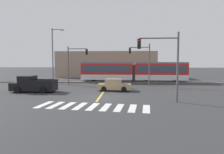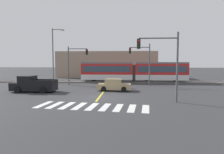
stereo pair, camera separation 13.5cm
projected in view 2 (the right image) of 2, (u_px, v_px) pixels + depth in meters
name	position (u px, v px, depth m)	size (l,w,h in m)	color
ground_plane	(99.00, 97.00, 20.79)	(200.00, 200.00, 0.00)	#333335
track_bed	(111.00, 82.00, 35.93)	(120.00, 4.00, 0.18)	#56514C
rail_near	(111.00, 81.00, 35.20)	(120.00, 0.08, 0.10)	#939399
rail_far	(111.00, 81.00, 36.63)	(120.00, 0.08, 0.10)	#939399
light_rail_tram	(134.00, 71.00, 35.46)	(18.50, 2.64, 3.43)	silver
crosswalk_stripe_0	(43.00, 104.00, 17.38)	(0.56, 2.80, 0.01)	silver
crosswalk_stripe_1	(55.00, 105.00, 17.19)	(0.56, 2.80, 0.01)	silver
crosswalk_stripe_2	(67.00, 105.00, 16.99)	(0.56, 2.80, 0.01)	silver
crosswalk_stripe_3	(80.00, 106.00, 16.79)	(0.56, 2.80, 0.01)	silver
crosswalk_stripe_4	(92.00, 107.00, 16.59)	(0.56, 2.80, 0.01)	silver
crosswalk_stripe_5	(105.00, 107.00, 16.39)	(0.56, 2.80, 0.01)	silver
crosswalk_stripe_6	(118.00, 108.00, 16.19)	(0.56, 2.80, 0.01)	silver
crosswalk_stripe_7	(132.00, 108.00, 16.00)	(0.56, 2.80, 0.01)	silver
crosswalk_stripe_8	(146.00, 109.00, 15.80)	(0.56, 2.80, 0.01)	silver
lane_centre_line	(105.00, 90.00, 26.26)	(0.20, 15.46, 0.01)	gold
sedan_crossing	(114.00, 85.00, 25.56)	(4.25, 2.02, 1.52)	tan
pickup_truck	(33.00, 85.00, 24.55)	(5.43, 2.30, 1.98)	black
traffic_light_near_right	(164.00, 57.00, 18.10)	(3.75, 0.38, 6.40)	#515459
traffic_light_far_right	(143.00, 59.00, 30.81)	(3.25, 0.38, 6.47)	#515459
traffic_light_far_left	(75.00, 60.00, 31.88)	(3.25, 0.38, 6.12)	#515459
street_lamp_west	(54.00, 53.00, 33.27)	(2.12, 0.28, 9.19)	slate
building_backdrop_far	(107.00, 64.00, 47.53)	(23.13, 6.00, 6.02)	gray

